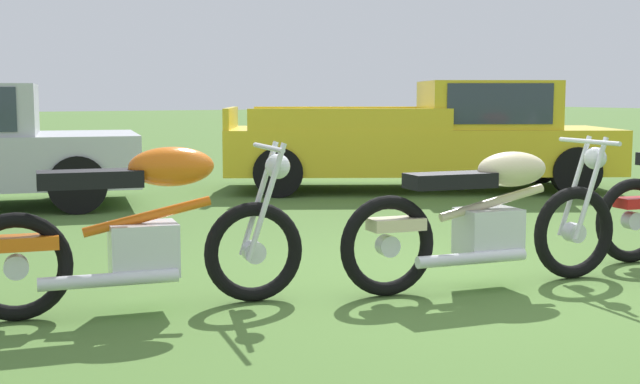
# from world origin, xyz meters

# --- Properties ---
(ground_plane) EXTENTS (120.00, 120.00, 0.00)m
(ground_plane) POSITION_xyz_m (0.00, 0.00, 0.00)
(ground_plane) COLOR #476B2D
(motorcycle_orange) EXTENTS (2.04, 0.70, 1.02)m
(motorcycle_orange) POSITION_xyz_m (-2.25, 0.24, 0.49)
(motorcycle_orange) COLOR black
(motorcycle_orange) RESTS_ON ground
(motorcycle_cream) EXTENTS (2.13, 0.65, 1.02)m
(motorcycle_cream) POSITION_xyz_m (0.00, -0.28, 0.48)
(motorcycle_cream) COLOR black
(motorcycle_cream) RESTS_ON ground
(pickup_truck_yellow) EXTENTS (5.46, 4.02, 1.49)m
(pickup_truck_yellow) POSITION_xyz_m (3.32, 4.64, 0.75)
(pickup_truck_yellow) COLOR gold
(pickup_truck_yellow) RESTS_ON ground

